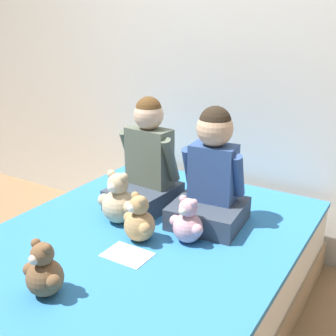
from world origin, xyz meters
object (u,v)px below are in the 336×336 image
Objects in this scene: teddy_bear_held_by_left_child at (118,201)px; teddy_bear_at_foot_of_bed at (44,272)px; sign_card at (127,255)px; bed at (131,287)px; teddy_bear_held_by_right_child at (188,223)px; teddy_bear_between_children at (139,221)px; child_on_right at (212,176)px; child_on_left at (147,164)px.

teddy_bear_held_by_left_child is 1.22× the size of teddy_bear_at_foot_of_bed.
bed is at bearing 119.94° from sign_card.
teddy_bear_held_by_right_child is 0.69m from teddy_bear_at_foot_of_bed.
bed is 8.83× the size of teddy_bear_at_foot_of_bed.
teddy_bear_between_children is at bearing -140.09° from teddy_bear_held_by_right_child.
child_on_right is at bearing 33.83° from teddy_bear_held_by_left_child.
child_on_left is 0.43m from teddy_bear_between_children.
child_on_left reaches higher than sign_card.
child_on_left is 1.01× the size of child_on_right.
teddy_bear_between_children is 1.13× the size of sign_card.
child_on_left reaches higher than teddy_bear_held_by_left_child.
sign_card is (-0.17, -0.25, -0.09)m from teddy_bear_held_by_right_child.
teddy_bear_between_children is (-0.20, -0.36, -0.15)m from child_on_right.
teddy_bear_between_children is (0.01, 0.07, 0.33)m from bed.
bed is 0.43m from teddy_bear_held_by_right_child.
sign_card reaches higher than bed.
bed is 0.25m from sign_card.
child_on_right is 2.64× the size of teddy_bear_at_foot_of_bed.
child_on_left reaches higher than teddy_bear_at_foot_of_bed.
bed is 8.88× the size of teddy_bear_held_by_right_child.
bed is at bearing -121.49° from child_on_right.
teddy_bear_at_foot_of_bed is at bearing -104.22° from sign_card.
child_on_right is at bearing 101.83° from teddy_bear_held_by_right_child.
child_on_left is 0.49m from teddy_bear_held_by_right_child.
child_on_left is at bearing 174.56° from child_on_right.
child_on_left is 2.57× the size of teddy_bear_between_children.
teddy_bear_between_children reaches higher than teddy_bear_at_foot_of_bed.
teddy_bear_held_by_right_child is at bearing 39.99° from bed.
teddy_bear_between_children reaches higher than sign_card.
sign_card is (0.04, -0.08, 0.24)m from bed.
child_on_left is 2.92× the size of sign_card.
child_on_right reaches higher than teddy_bear_at_foot_of_bed.
bed is at bearing 87.34° from teddy_bear_at_foot_of_bed.
teddy_bear_held_by_right_child is at bearing -94.72° from child_on_right.
teddy_bear_between_children is (0.20, -0.36, -0.14)m from child_on_left.
teddy_bear_at_foot_of_bed is at bearing -96.77° from bed.
sign_card is at bearing 79.90° from teddy_bear_at_foot_of_bed.
teddy_bear_held_by_right_child reaches higher than sign_card.
teddy_bear_between_children reaches higher than bed.
teddy_bear_held_by_right_child is at bearing 52.35° from teddy_bear_between_children.
child_on_left is 0.29m from teddy_bear_held_by_left_child.
sign_card is at bearing -45.05° from teddy_bear_held_by_left_child.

